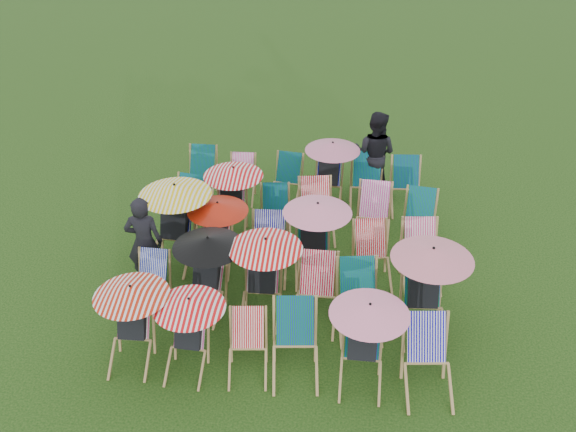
# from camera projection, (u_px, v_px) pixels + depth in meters

# --- Properties ---
(ground) EXTENTS (100.00, 100.00, 0.00)m
(ground) POSITION_uv_depth(u_px,v_px,m) (293.00, 274.00, 10.74)
(ground) COLOR black
(ground) RESTS_ON ground
(deckchair_0) EXTENTS (1.03, 1.08, 1.22)m
(deckchair_0) POSITION_uv_depth(u_px,v_px,m) (131.00, 323.00, 8.76)
(deckchair_0) COLOR #A7854E
(deckchair_0) RESTS_ON ground
(deckchair_1) EXTENTS (0.97, 1.02, 1.16)m
(deckchair_1) POSITION_uv_depth(u_px,v_px,m) (187.00, 334.00, 8.64)
(deckchair_1) COLOR #A7854E
(deckchair_1) RESTS_ON ground
(deckchair_2) EXTENTS (0.64, 0.83, 0.84)m
(deckchair_2) POSITION_uv_depth(u_px,v_px,m) (248.00, 348.00, 8.68)
(deckchair_2) COLOR #A7854E
(deckchair_2) RESTS_ON ground
(deckchair_3) EXTENTS (0.76, 0.98, 0.99)m
(deckchair_3) POSITION_uv_depth(u_px,v_px,m) (295.00, 345.00, 8.63)
(deckchair_3) COLOR #A7854E
(deckchair_3) RESTS_ON ground
(deckchair_4) EXTENTS (1.06, 1.09, 1.25)m
(deckchair_4) POSITION_uv_depth(u_px,v_px,m) (364.00, 343.00, 8.42)
(deckchair_4) COLOR #A7854E
(deckchair_4) RESTS_ON ground
(deckchair_5) EXTENTS (0.76, 0.98, 0.98)m
(deckchair_5) POSITION_uv_depth(u_px,v_px,m) (429.00, 362.00, 8.36)
(deckchair_5) COLOR #A7854E
(deckchair_5) RESTS_ON ground
(deckchair_6) EXTENTS (0.56, 0.78, 0.83)m
(deckchair_6) POSITION_uv_depth(u_px,v_px,m) (150.00, 284.00, 9.85)
(deckchair_6) COLOR #A7854E
(deckchair_6) RESTS_ON ground
(deckchair_7) EXTENTS (1.07, 1.13, 1.27)m
(deckchair_7) POSITION_uv_depth(u_px,v_px,m) (205.00, 273.00, 9.66)
(deckchair_7) COLOR #A7854E
(deckchair_7) RESTS_ON ground
(deckchair_8) EXTENTS (1.10, 1.15, 1.31)m
(deckchair_8) POSITION_uv_depth(u_px,v_px,m) (262.00, 277.00, 9.56)
(deckchair_8) COLOR #A7854E
(deckchair_8) RESTS_ON ground
(deckchair_9) EXTENTS (0.65, 0.91, 0.99)m
(deckchair_9) POSITION_uv_depth(u_px,v_px,m) (316.00, 294.00, 9.53)
(deckchair_9) COLOR #A7854E
(deckchair_9) RESTS_ON ground
(deckchair_10) EXTENTS (0.80, 1.01, 1.00)m
(deckchair_10) POSITION_uv_depth(u_px,v_px,m) (359.00, 302.00, 9.37)
(deckchair_10) COLOR #A7854E
(deckchair_10) RESTS_ON ground
(deckchair_11) EXTENTS (1.18, 1.25, 1.40)m
(deckchair_11) POSITION_uv_depth(u_px,v_px,m) (426.00, 290.00, 9.22)
(deckchair_11) COLOR #A7854E
(deckchair_11) RESTS_ON ground
(deckchair_12) EXTENTS (1.20, 1.26, 1.43)m
(deckchair_12) POSITION_uv_depth(u_px,v_px,m) (173.00, 223.00, 10.68)
(deckchair_12) COLOR #A7854E
(deckchair_12) RESTS_ON ground
(deckchair_13) EXTENTS (1.00, 1.05, 1.19)m
(deckchair_13) POSITION_uv_depth(u_px,v_px,m) (216.00, 234.00, 10.61)
(deckchair_13) COLOR #A7854E
(deckchair_13) RESTS_ON ground
(deckchair_14) EXTENTS (0.70, 0.94, 0.98)m
(deckchair_14) POSITION_uv_depth(u_px,v_px,m) (269.00, 249.00, 10.50)
(deckchair_14) COLOR #A7854E
(deckchair_14) RESTS_ON ground
(deckchair_15) EXTENTS (1.11, 1.19, 1.32)m
(deckchair_15) POSITION_uv_depth(u_px,v_px,m) (314.00, 239.00, 10.38)
(deckchair_15) COLOR #A7854E
(deckchair_15) RESTS_ON ground
(deckchair_16) EXTENTS (0.76, 0.95, 0.93)m
(deckchair_16) POSITION_uv_depth(u_px,v_px,m) (372.00, 256.00, 10.37)
(deckchair_16) COLOR #A7854E
(deckchair_16) RESTS_ON ground
(deckchair_17) EXTENTS (0.74, 0.96, 0.97)m
(deckchair_17) POSITION_uv_depth(u_px,v_px,m) (422.00, 256.00, 10.35)
(deckchair_17) COLOR #A7854E
(deckchair_17) RESTS_ON ground
(deckchair_18) EXTENTS (0.76, 0.96, 0.94)m
(deckchair_18) POSITION_uv_depth(u_px,v_px,m) (185.00, 207.00, 11.63)
(deckchair_18) COLOR #A7854E
(deckchair_18) RESTS_ON ground
(deckchair_19) EXTENTS (1.07, 1.13, 1.26)m
(deckchair_19) POSITION_uv_depth(u_px,v_px,m) (232.00, 199.00, 11.49)
(deckchair_19) COLOR #A7854E
(deckchair_19) RESTS_ON ground
(deckchair_20) EXTENTS (0.69, 0.87, 0.87)m
(deckchair_20) POSITION_uv_depth(u_px,v_px,m) (276.00, 214.00, 11.51)
(deckchair_20) COLOR #A7854E
(deckchair_20) RESTS_ON ground
(deckchair_21) EXTENTS (0.81, 1.01, 0.99)m
(deckchair_21) POSITION_uv_depth(u_px,v_px,m) (317.00, 212.00, 11.46)
(deckchair_21) COLOR #A7854E
(deckchair_21) RESTS_ON ground
(deckchair_22) EXTENTS (0.69, 0.93, 0.98)m
(deckchair_22) POSITION_uv_depth(u_px,v_px,m) (373.00, 216.00, 11.35)
(deckchair_22) COLOR #A7854E
(deckchair_22) RESTS_ON ground
(deckchair_23) EXTENTS (0.70, 0.91, 0.92)m
(deckchair_23) POSITION_uv_depth(u_px,v_px,m) (419.00, 221.00, 11.28)
(deckchair_23) COLOR #A7854E
(deckchair_23) RESTS_ON ground
(deckchair_24) EXTENTS (0.62, 0.86, 0.92)m
(deckchair_24) POSITION_uv_depth(u_px,v_px,m) (200.00, 174.00, 12.68)
(deckchair_24) COLOR #A7854E
(deckchair_24) RESTS_ON ground
(deckchair_25) EXTENTS (0.57, 0.78, 0.83)m
(deckchair_25) POSITION_uv_depth(u_px,v_px,m) (241.00, 180.00, 12.61)
(deckchair_25) COLOR #A7854E
(deckchair_25) RESTS_ON ground
(deckchair_26) EXTENTS (0.67, 0.87, 0.88)m
(deckchair_26) POSITION_uv_depth(u_px,v_px,m) (286.00, 181.00, 12.51)
(deckchair_26) COLOR #A7854E
(deckchair_26) RESTS_ON ground
(deckchair_27) EXTENTS (1.06, 1.10, 1.25)m
(deckchair_27) POSITION_uv_depth(u_px,v_px,m) (329.00, 172.00, 12.35)
(deckchair_27) COLOR #A7854E
(deckchair_27) RESTS_ON ground
(deckchair_28) EXTENTS (0.70, 0.95, 1.00)m
(deckchair_28) POSITION_uv_depth(u_px,v_px,m) (367.00, 185.00, 12.25)
(deckchair_28) COLOR #A7854E
(deckchair_28) RESTS_ON ground
(deckchair_29) EXTENTS (0.69, 0.92, 0.94)m
(deckchair_29) POSITION_uv_depth(u_px,v_px,m) (407.00, 187.00, 12.26)
(deckchair_29) COLOR #A7854E
(deckchair_29) RESTS_ON ground
(person_left) EXTENTS (0.63, 0.45, 1.62)m
(person_left) POSITION_uv_depth(u_px,v_px,m) (144.00, 242.00, 10.10)
(person_left) COLOR black
(person_left) RESTS_ON ground
(person_rear) EXTENTS (1.03, 0.92, 1.75)m
(person_rear) POSITION_uv_depth(u_px,v_px,m) (375.00, 154.00, 12.54)
(person_rear) COLOR black
(person_rear) RESTS_ON ground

